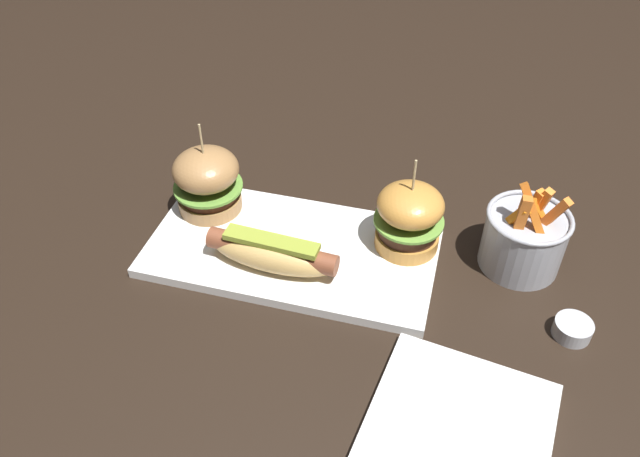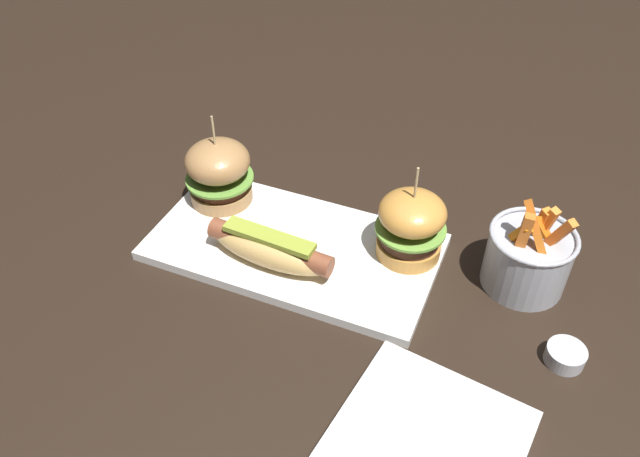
% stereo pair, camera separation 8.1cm
% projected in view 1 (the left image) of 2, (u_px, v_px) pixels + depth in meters
% --- Properties ---
extents(ground_plane, '(3.00, 3.00, 0.00)m').
position_uv_depth(ground_plane, '(293.00, 253.00, 0.86)').
color(ground_plane, black).
extents(platter_main, '(0.39, 0.20, 0.01)m').
position_uv_depth(platter_main, '(293.00, 249.00, 0.85)').
color(platter_main, white).
rests_on(platter_main, ground).
extents(hot_dog, '(0.18, 0.06, 0.05)m').
position_uv_depth(hot_dog, '(272.00, 253.00, 0.80)').
color(hot_dog, tan).
rests_on(hot_dog, platter_main).
extents(slider_left, '(0.10, 0.10, 0.14)m').
position_uv_depth(slider_left, '(207.00, 180.00, 0.88)').
color(slider_left, '#A27545').
rests_on(slider_left, platter_main).
extents(slider_right, '(0.09, 0.09, 0.14)m').
position_uv_depth(slider_right, '(409.00, 217.00, 0.82)').
color(slider_right, '#C78739').
rests_on(slider_right, platter_main).
extents(fries_bucket, '(0.11, 0.11, 0.14)m').
position_uv_depth(fries_bucket, '(524.00, 238.00, 0.81)').
color(fries_bucket, '#A8AAB2').
rests_on(fries_bucket, ground).
extents(sauce_ramekin, '(0.05, 0.05, 0.02)m').
position_uv_depth(sauce_ramekin, '(573.00, 329.00, 0.75)').
color(sauce_ramekin, '#B7BABF').
rests_on(sauce_ramekin, ground).
extents(side_plate, '(0.21, 0.21, 0.01)m').
position_uv_depth(side_plate, '(458.00, 428.00, 0.65)').
color(side_plate, white).
rests_on(side_plate, ground).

